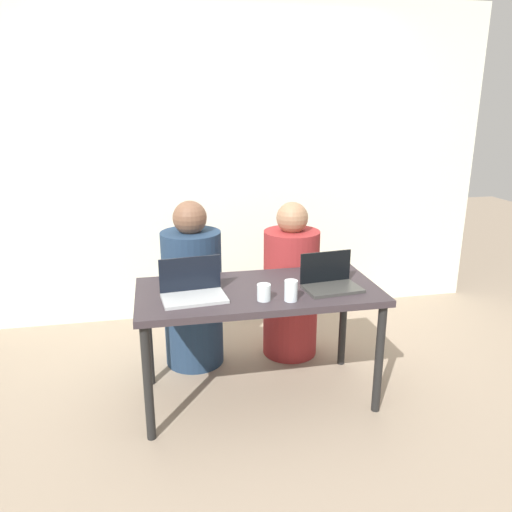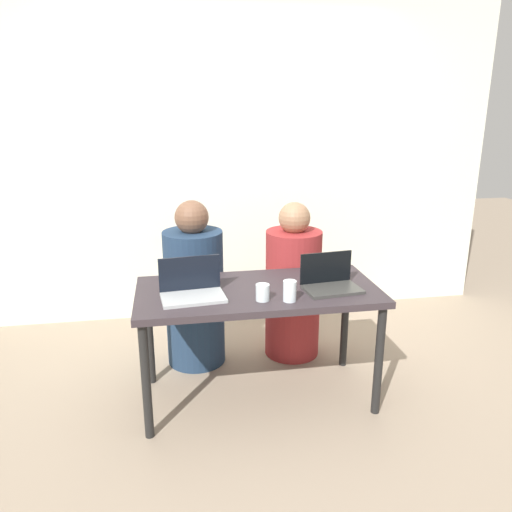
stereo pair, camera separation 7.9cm
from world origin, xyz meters
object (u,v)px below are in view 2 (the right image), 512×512
at_px(person_on_left, 195,293).
at_px(laptop_front_right, 330,282).
at_px(water_glass_center, 263,293).
at_px(laptop_front_left, 192,289).
at_px(person_on_right, 293,289).
at_px(water_glass_right, 290,292).

distance_m(person_on_left, laptop_front_right, 1.01).
bearing_deg(water_glass_center, laptop_front_left, 162.88).
distance_m(laptop_front_right, water_glass_center, 0.43).
relative_size(person_on_left, water_glass_center, 12.61).
bearing_deg(person_on_right, water_glass_center, 47.33).
distance_m(person_on_left, person_on_right, 0.70).
distance_m(person_on_right, water_glass_right, 0.82).
xyz_separation_m(person_on_right, laptop_front_right, (0.07, -0.61, 0.27)).
relative_size(person_on_left, person_on_right, 1.03).
bearing_deg(water_glass_right, person_on_right, 74.34).
height_order(person_on_right, laptop_front_right, person_on_right).
xyz_separation_m(person_on_right, water_glass_right, (-0.21, -0.75, 0.27)).
relative_size(person_on_left, laptop_front_left, 3.13).
bearing_deg(laptop_front_right, person_on_right, 89.92).
bearing_deg(person_on_left, water_glass_right, 133.31).
relative_size(person_on_left, laptop_front_right, 3.38).
bearing_deg(laptop_front_right, person_on_left, 135.08).
distance_m(person_on_left, water_glass_right, 0.93).
bearing_deg(person_on_left, laptop_front_left, 96.67).
xyz_separation_m(laptop_front_right, water_glass_center, (-0.42, -0.11, -0.01)).
distance_m(person_on_right, laptop_front_right, 0.67).
bearing_deg(laptop_front_right, laptop_front_left, 172.88).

